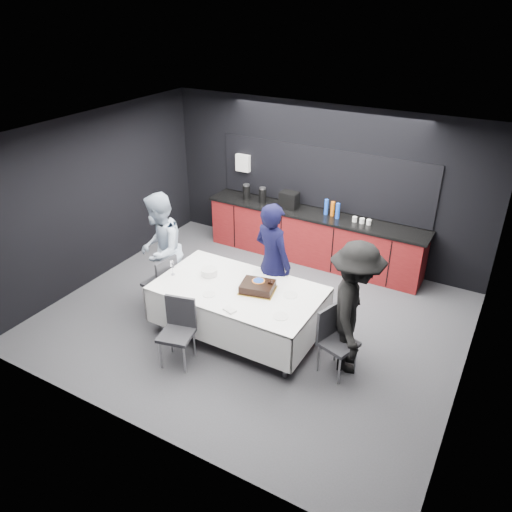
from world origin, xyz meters
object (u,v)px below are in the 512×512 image
Objects in this scene: plate_stack at (209,272)px; champagne_flute at (172,265)px; person_left at (160,250)px; person_right at (354,308)px; chair_near at (178,326)px; party_table at (238,296)px; chair_right at (334,336)px; person_center at (272,262)px; chair_left at (163,280)px; cake_assembly at (258,287)px.

champagne_flute is at bearing -151.96° from plate_stack.
person_right is (3.14, -0.05, 0.00)m from person_left.
chair_near is at bearing 98.18° from person_right.
person_left is at bearing 173.59° from party_table.
chair_right reaches higher than plate_stack.
party_table is 1.27× the size of person_right.
plate_stack is 0.94m from person_center.
chair_left reaches higher than party_table.
person_left is (-0.48, 0.33, -0.03)m from champagne_flute.
cake_assembly is at bearing 9.94° from champagne_flute.
cake_assembly is 0.82m from plate_stack.
champagne_flute is at bearing 52.90° from person_center.
person_right is (2.65, 0.27, -0.03)m from champagne_flute.
champagne_flute is at bearing 30.54° from person_left.
plate_stack is 0.13× the size of person_center.
person_center reaches higher than plate_stack.
chair_right is (1.20, -0.12, -0.31)m from cake_assembly.
chair_left and chair_right have the same top height.
party_table is 0.34m from cake_assembly.
person_left is at bearing 176.78° from cake_assembly.
person_left is (-1.51, 0.17, 0.27)m from party_table.
chair_left is (-0.31, 0.11, -0.40)m from champagne_flute.
person_center is (0.18, 0.67, 0.28)m from party_table.
cake_assembly is at bearing -1.64° from plate_stack.
cake_assembly is at bearing 174.10° from chair_right.
chair_left is at bearing 159.99° from champagne_flute.
chair_near is (-0.40, -0.87, -0.11)m from party_table.
person_right is (1.36, 0.05, 0.07)m from cake_assembly.
person_left is (-0.95, 0.08, 0.08)m from plate_stack.
person_center is (1.20, 0.83, -0.02)m from champagne_flute.
champagne_flute is at bearing -20.01° from chair_left.
person_center reaches higher than chair_right.
chair_right is at bearing -5.90° from cake_assembly.
chair_near is (0.15, -0.97, -0.30)m from plate_stack.
cake_assembly is 0.60× the size of chair_right.
person_center is 1.01× the size of person_left.
person_center is at bearing 38.37° from plate_stack.
chair_near is 1.57m from person_left.
champagne_flute is at bearing -171.24° from party_table.
chair_right is (1.47, -0.05, -0.11)m from party_table.
party_table is 10.36× the size of champagne_flute.
plate_stack is 0.26× the size of chair_left.
champagne_flute is at bearing 131.04° from chair_near.
person_center is at bearing 25.42° from chair_left.
chair_right is (2.49, 0.10, -0.40)m from champagne_flute.
chair_near is (-0.67, -0.94, -0.31)m from cake_assembly.
person_left reaches higher than cake_assembly.
person_center reaches higher than person_left.
plate_stack is at bearing 72.78° from person_right.
chair_right is at bearing 2.37° from champagne_flute.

